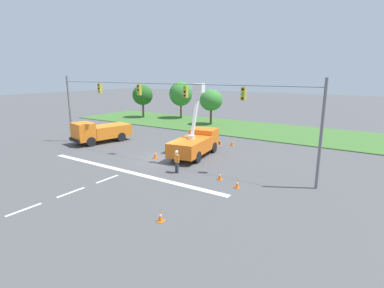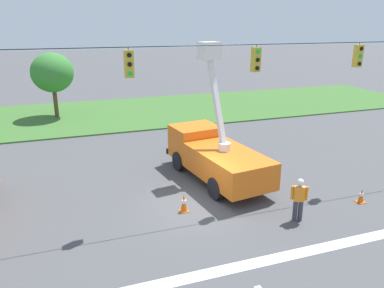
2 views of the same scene
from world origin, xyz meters
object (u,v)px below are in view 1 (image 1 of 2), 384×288
at_px(road_worker, 177,160).
at_px(traffic_cone_mid_right, 220,142).
at_px(utility_truck_bucket_lift, 196,142).
at_px(traffic_cone_foreground_right, 232,143).
at_px(tree_centre, 211,100).
at_px(traffic_cone_foreground_left, 237,184).
at_px(traffic_cone_mid_left, 160,216).
at_px(traffic_cone_lane_edge_a, 220,176).
at_px(tree_west, 181,94).
at_px(traffic_cone_near_bucket, 155,154).
at_px(tree_far_west, 143,95).
at_px(utility_truck_support_near, 100,131).

height_order(road_worker, traffic_cone_mid_right, road_worker).
xyz_separation_m(utility_truck_bucket_lift, traffic_cone_foreground_right, (1.13, 5.42, -0.98)).
height_order(tree_centre, traffic_cone_foreground_left, tree_centre).
distance_m(road_worker, traffic_cone_mid_left, 7.84).
bearing_deg(traffic_cone_foreground_left, traffic_cone_lane_edge_a, 155.67).
height_order(tree_west, utility_truck_bucket_lift, utility_truck_bucket_lift).
distance_m(tree_centre, traffic_cone_foreground_left, 25.51).
xyz_separation_m(tree_west, traffic_cone_near_bucket, (12.39, -21.48, -3.77)).
height_order(tree_far_west, utility_truck_support_near, tree_far_west).
distance_m(tree_far_west, tree_centre, 13.49).
distance_m(road_worker, traffic_cone_foreground_right, 10.42).
bearing_deg(traffic_cone_mid_left, utility_truck_bucket_lift, 114.54).
height_order(traffic_cone_mid_left, traffic_cone_lane_edge_a, traffic_cone_lane_edge_a).
bearing_deg(tree_far_west, traffic_cone_foreground_right, -25.27).
bearing_deg(utility_truck_support_near, tree_west, 98.88).
relative_size(tree_far_west, traffic_cone_foreground_right, 8.02).
bearing_deg(traffic_cone_lane_edge_a, tree_west, 130.56).
distance_m(tree_west, utility_truck_bucket_lift, 24.05).
xyz_separation_m(traffic_cone_foreground_right, traffic_cone_mid_right, (-1.37, -0.11, -0.06)).
bearing_deg(traffic_cone_foreground_right, traffic_cone_mid_left, -76.15).
bearing_deg(traffic_cone_lane_edge_a, traffic_cone_foreground_left, -24.33).
bearing_deg(traffic_cone_mid_left, tree_centre, 114.87).
height_order(traffic_cone_mid_left, traffic_cone_mid_right, traffic_cone_mid_right).
distance_m(utility_truck_support_near, traffic_cone_mid_left, 20.20).
distance_m(utility_truck_bucket_lift, traffic_cone_lane_edge_a, 6.82).
relative_size(road_worker, traffic_cone_foreground_left, 2.90).
height_order(tree_far_west, traffic_cone_lane_edge_a, tree_far_west).
bearing_deg(traffic_cone_lane_edge_a, traffic_cone_mid_left, -86.97).
bearing_deg(utility_truck_support_near, road_worker, -16.16).
distance_m(tree_far_west, traffic_cone_mid_left, 38.20).
bearing_deg(traffic_cone_lane_edge_a, road_worker, -173.15).
relative_size(traffic_cone_foreground_left, traffic_cone_mid_right, 1.01).
xyz_separation_m(traffic_cone_foreground_left, traffic_cone_near_bucket, (-9.19, 2.52, 0.09)).
bearing_deg(traffic_cone_near_bucket, traffic_cone_mid_left, -48.66).
distance_m(traffic_cone_foreground_left, traffic_cone_foreground_right, 12.10).
bearing_deg(utility_truck_bucket_lift, traffic_cone_lane_edge_a, -42.41).
xyz_separation_m(traffic_cone_foreground_right, traffic_cone_lane_edge_a, (3.85, -9.97, -0.03)).
bearing_deg(traffic_cone_mid_left, traffic_cone_mid_right, 108.17).
relative_size(road_worker, traffic_cone_mid_left, 3.04).
bearing_deg(utility_truck_support_near, traffic_cone_mid_left, -31.75).
distance_m(tree_west, traffic_cone_foreground_left, 32.50).
bearing_deg(traffic_cone_foreground_left, utility_truck_bucket_lift, 141.50).
distance_m(utility_truck_bucket_lift, traffic_cone_foreground_right, 5.63).
bearing_deg(tree_west, road_worker, -55.31).
distance_m(tree_centre, traffic_cone_mid_right, 13.04).
xyz_separation_m(traffic_cone_mid_left, traffic_cone_near_bucket, (-7.86, 8.94, 0.11)).
distance_m(utility_truck_support_near, traffic_cone_foreground_left, 18.99).
relative_size(utility_truck_support_near, traffic_cone_foreground_left, 10.95).
bearing_deg(tree_far_west, traffic_cone_foreground_left, -37.49).
distance_m(tree_far_west, utility_truck_support_near, 19.38).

